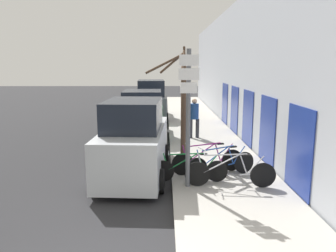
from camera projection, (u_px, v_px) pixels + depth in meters
ground_plane at (149, 136)px, 16.04m from camera, size 80.00×80.00×0.00m
sidewalk_curb at (196, 125)px, 18.80m from camera, size 3.20×32.00×0.15m
building_facade at (229, 69)px, 18.18m from camera, size 0.23×32.00×6.50m
signpost at (188, 114)px, 8.64m from camera, size 0.53×0.14×3.69m
bicycle_0 at (230, 173)px, 8.88m from camera, size 2.46×0.44×0.95m
bicycle_1 at (190, 169)px, 9.29m from camera, size 2.14×0.44×0.86m
bicycle_2 at (221, 164)px, 9.70m from camera, size 2.15×0.91×0.93m
bicycle_3 at (208, 160)px, 10.04m from camera, size 2.25×0.68×0.95m
parked_car_0 at (135, 142)px, 10.09m from camera, size 2.17×4.56×2.41m
parked_car_1 at (143, 117)px, 15.23m from camera, size 2.15×4.19×2.30m
parked_car_2 at (151, 102)px, 20.77m from camera, size 2.14×4.63×2.53m
pedestrian_near at (194, 115)px, 14.87m from camera, size 0.47×0.40×1.80m
street_tree at (182, 103)px, 11.46m from camera, size 1.48×2.25×3.92m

